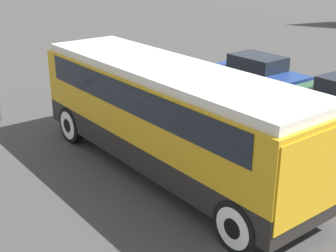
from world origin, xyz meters
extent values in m
plane|color=#423F3D|center=(0.00, 0.00, 0.00)|extent=(120.00, 120.00, 0.00)
cube|color=black|center=(0.00, 0.00, 0.83)|extent=(9.23, 2.44, 0.68)
cube|color=gold|center=(0.00, 0.00, 1.96)|extent=(9.23, 2.44, 1.58)
cube|color=black|center=(0.00, 0.00, 2.35)|extent=(8.12, 2.48, 0.71)
cube|color=silver|center=(0.00, 0.00, 2.86)|extent=(9.05, 2.24, 0.22)
cube|color=gold|center=(4.47, 0.00, 1.73)|extent=(0.36, 2.34, 1.81)
cylinder|color=black|center=(3.69, -1.11, 0.58)|extent=(1.15, 0.28, 1.15)
cylinder|color=silver|center=(3.69, -1.11, 0.58)|extent=(0.90, 0.30, 0.90)
cylinder|color=black|center=(3.69, -1.11, 0.58)|extent=(0.44, 0.32, 0.44)
cylinder|color=black|center=(3.69, 1.11, 0.58)|extent=(1.15, 0.28, 1.15)
cylinder|color=silver|center=(3.69, 1.11, 0.58)|extent=(0.90, 0.30, 0.90)
cylinder|color=black|center=(3.69, 1.11, 0.58)|extent=(0.44, 0.32, 0.44)
cylinder|color=black|center=(-3.52, -1.11, 0.58)|extent=(1.15, 0.28, 1.15)
cylinder|color=silver|center=(-3.52, -1.11, 0.58)|extent=(0.90, 0.30, 0.90)
cylinder|color=black|center=(-3.52, -1.11, 0.58)|extent=(0.44, 0.32, 0.44)
cylinder|color=black|center=(-3.52, 1.11, 0.58)|extent=(1.15, 0.28, 1.15)
cylinder|color=silver|center=(-3.52, 1.11, 0.58)|extent=(0.90, 0.30, 0.90)
cylinder|color=black|center=(-3.52, 1.11, 0.58)|extent=(0.44, 0.32, 0.44)
cylinder|color=black|center=(-1.12, 7.37, 0.31)|extent=(0.63, 0.22, 0.63)
cylinder|color=black|center=(-1.12, 7.37, 0.31)|extent=(0.24, 0.26, 0.24)
cylinder|color=black|center=(-1.12, 9.00, 0.31)|extent=(0.63, 0.22, 0.63)
cylinder|color=black|center=(-1.12, 9.00, 0.31)|extent=(0.24, 0.26, 0.24)
cube|color=navy|center=(-3.98, 8.13, 0.54)|extent=(4.31, 1.73, 0.56)
cube|color=black|center=(-4.15, 8.13, 1.11)|extent=(2.24, 1.56, 0.59)
cylinder|color=black|center=(-2.30, 7.35, 0.34)|extent=(0.68, 0.22, 0.68)
cylinder|color=black|center=(-2.30, 7.35, 0.34)|extent=(0.26, 0.26, 0.26)
cylinder|color=black|center=(-2.30, 8.90, 0.34)|extent=(0.68, 0.22, 0.68)
cylinder|color=black|center=(-2.30, 8.90, 0.34)|extent=(0.26, 0.26, 0.26)
cylinder|color=black|center=(-5.65, 7.35, 0.34)|extent=(0.68, 0.22, 0.68)
cylinder|color=black|center=(-5.65, 7.35, 0.34)|extent=(0.26, 0.26, 0.26)
cylinder|color=black|center=(-5.65, 8.90, 0.34)|extent=(0.68, 0.22, 0.68)
cylinder|color=black|center=(-5.65, 8.90, 0.34)|extent=(0.26, 0.26, 0.26)
camera|label=1|loc=(9.17, -7.11, 5.82)|focal=50.00mm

